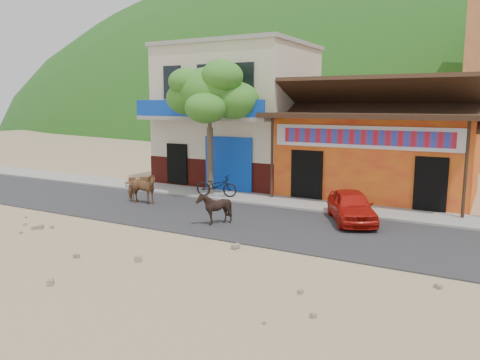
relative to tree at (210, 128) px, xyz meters
The scene contains 13 objects.
ground 8.03m from the tree, 51.58° to the right, with size 120.00×120.00×0.00m, color #9E825B.
road 6.45m from the tree, 35.66° to the right, with size 60.00×5.00×0.04m, color #28282B.
sidewalk 5.53m from the tree, ahead, with size 60.00×2.00×0.12m, color gray.
dance_club 7.93m from the tree, 32.47° to the left, with size 8.00×6.00×3.60m, color orange.
cafe_building 4.31m from the tree, 102.09° to the left, with size 7.00×6.00×7.00m, color beige.
hillside 64.97m from the tree, 85.90° to the left, with size 100.00×40.00×24.00m, color #194C14.
tree is the anchor object (origin of this frame).
cow_tan 4.09m from the tree, 118.43° to the right, with size 0.69×1.52×1.29m, color brown.
cow_dark 5.77m from the tree, 55.79° to the right, with size 0.93×1.05×1.16m, color black.
red_car 7.58m from the tree, 13.12° to the right, with size 1.33×3.32×1.13m, color red.
scooter 2.62m from the tree, 34.98° to the right, with size 0.64×1.83×0.96m, color black.
cafe_chair_left 5.12m from the tree, behind, with size 0.39×0.39×0.83m, color #4E261A, non-canonical shape.
cafe_chair_right 4.59m from the tree, behind, with size 0.41×0.41×0.89m, color #50371A, non-canonical shape.
Camera 1 is at (6.77, -11.85, 4.20)m, focal length 35.00 mm.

